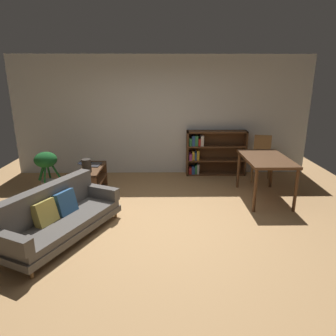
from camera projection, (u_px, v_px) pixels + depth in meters
ground_plane at (161, 223)px, 4.80m from camera, size 8.16×8.16×0.00m
back_wall_panel at (162, 116)px, 6.99m from camera, size 6.80×0.10×2.70m
fabric_couch at (57, 216)px, 4.30m from camera, size 1.46×2.00×0.75m
media_console at (93, 181)px, 5.90m from camera, size 0.38×1.03×0.54m
open_laptop at (91, 164)px, 6.01m from camera, size 0.43×0.36×0.07m
desk_speaker at (87, 166)px, 5.53m from camera, size 0.17×0.17×0.24m
potted_floor_plant at (46, 166)px, 5.97m from camera, size 0.47×0.43×0.82m
dining_table at (266, 162)px, 5.58m from camera, size 0.79×1.29×0.81m
dining_chair_near at (262, 156)px, 6.67m from camera, size 0.49×0.48×0.99m
bookshelf at (212, 153)px, 7.08m from camera, size 1.38×0.29×1.04m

